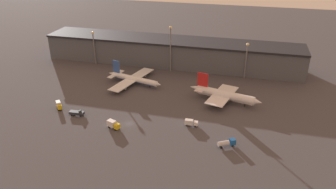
{
  "coord_description": "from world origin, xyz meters",
  "views": [
    {
      "loc": [
        50.22,
        -121.94,
        79.01
      ],
      "look_at": [
        12.89,
        22.5,
        6.0
      ],
      "focal_mm": 35.0,
      "sensor_mm": 36.0,
      "label": 1
    }
  ],
  "objects": [
    {
      "name": "service_vehicle_2",
      "position": [
        45.58,
        -6.97,
        1.73
      ],
      "size": [
        7.63,
        5.73,
        3.11
      ],
      "rotation": [
        0.0,
        0.0,
        0.54
      ],
      "color": "#195199",
      "rests_on": "ground"
    },
    {
      "name": "lamp_post_0",
      "position": [
        -49.88,
        68.56,
        14.48
      ],
      "size": [
        1.8,
        1.8,
        22.43
      ],
      "color": "slate",
      "rests_on": "ground"
    },
    {
      "name": "service_vehicle_1",
      "position": [
        -5.54,
        -5.43,
        1.98
      ],
      "size": [
        6.7,
        4.54,
        3.59
      ],
      "rotation": [
        0.0,
        0.0,
        -0.37
      ],
      "color": "gold",
      "rests_on": "ground"
    },
    {
      "name": "airplane_1",
      "position": [
        40.4,
        33.54,
        3.85
      ],
      "size": [
        39.16,
        27.83,
        13.75
      ],
      "rotation": [
        0.0,
        0.0,
        -0.25
      ],
      "color": "silver",
      "rests_on": "ground"
    },
    {
      "name": "lamp_post_1",
      "position": [
        2.61,
        68.56,
        18.21
      ],
      "size": [
        1.8,
        1.8,
        29.24
      ],
      "color": "slate",
      "rests_on": "ground"
    },
    {
      "name": "service_vehicle_3",
      "position": [
        -27.23,
        1.07,
        1.36
      ],
      "size": [
        7.32,
        2.96,
        2.87
      ],
      "rotation": [
        0.0,
        0.0,
        0.06
      ],
      "color": "#282D38",
      "rests_on": "ground"
    },
    {
      "name": "terminal_building",
      "position": [
        0.0,
        80.72,
        8.68
      ],
      "size": [
        169.83,
        24.36,
        17.26
      ],
      "color": "#4C515B",
      "rests_on": "ground"
    },
    {
      "name": "service_vehicle_0",
      "position": [
        -39.37,
        4.98,
        1.99
      ],
      "size": [
        5.27,
        5.61,
        3.63
      ],
      "rotation": [
        0.0,
        0.0,
        -0.85
      ],
      "color": "gold",
      "rests_on": "ground"
    },
    {
      "name": "lamp_post_2",
      "position": [
        49.2,
        68.56,
        14.31
      ],
      "size": [
        1.8,
        1.8,
        22.14
      ],
      "color": "slate",
      "rests_on": "ground"
    },
    {
      "name": "airplane_0",
      "position": [
        -13.49,
        43.57,
        2.94
      ],
      "size": [
        36.27,
        38.22,
        12.25
      ],
      "rotation": [
        0.0,
        0.0,
        -0.25
      ],
      "color": "white",
      "rests_on": "ground"
    },
    {
      "name": "ground",
      "position": [
        0.0,
        0.0,
        0.0
      ],
      "size": [
        600.0,
        600.0,
        0.0
      ],
      "primitive_type": "plane",
      "color": "#423F44"
    },
    {
      "name": "service_vehicle_4",
      "position": [
        28.14,
        5.38,
        1.72
      ],
      "size": [
        6.02,
        2.25,
        3.04
      ],
      "rotation": [
        0.0,
        0.0,
        0.03
      ],
      "color": "white",
      "rests_on": "ground"
    }
  ]
}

